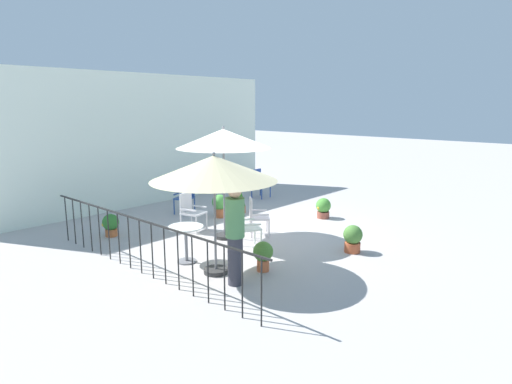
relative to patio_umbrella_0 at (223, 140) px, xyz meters
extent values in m
plane|color=#AEA8A6|center=(0.89, -0.41, -2.23)|extent=(60.00, 60.00, 0.00)
cube|color=white|center=(0.89, 4.32, -0.30)|extent=(9.55, 0.30, 3.88)
cube|color=black|center=(-2.48, -0.41, -1.23)|extent=(0.03, 6.11, 0.03)
cylinder|color=black|center=(-2.48, -3.28, -1.73)|extent=(0.02, 0.02, 1.00)
cylinder|color=black|center=(-2.48, -2.92, -1.73)|extent=(0.02, 0.02, 1.00)
cylinder|color=black|center=(-2.48, -2.56, -1.73)|extent=(0.02, 0.02, 1.00)
cylinder|color=black|center=(-2.48, -2.20, -1.73)|extent=(0.02, 0.02, 1.00)
cylinder|color=black|center=(-2.48, -1.84, -1.73)|extent=(0.02, 0.02, 1.00)
cylinder|color=black|center=(-2.48, -1.49, -1.73)|extent=(0.02, 0.02, 1.00)
cylinder|color=black|center=(-2.48, -1.13, -1.73)|extent=(0.02, 0.02, 1.00)
cylinder|color=black|center=(-2.48, -0.77, -1.73)|extent=(0.02, 0.02, 1.00)
cylinder|color=black|center=(-2.48, -0.41, -1.73)|extent=(0.02, 0.02, 1.00)
cylinder|color=black|center=(-2.48, -0.05, -1.73)|extent=(0.02, 0.02, 1.00)
cylinder|color=black|center=(-2.48, 0.31, -1.73)|extent=(0.02, 0.02, 1.00)
cylinder|color=black|center=(-2.48, 0.67, -1.73)|extent=(0.02, 0.02, 1.00)
cylinder|color=black|center=(-2.48, 1.03, -1.73)|extent=(0.02, 0.02, 1.00)
cylinder|color=black|center=(-2.48, 1.39, -1.73)|extent=(0.02, 0.02, 1.00)
cylinder|color=black|center=(-2.48, 1.75, -1.73)|extent=(0.02, 0.02, 1.00)
cylinder|color=black|center=(-2.48, 2.11, -1.73)|extent=(0.02, 0.02, 1.00)
cylinder|color=black|center=(-2.48, 2.47, -1.73)|extent=(0.02, 0.02, 1.00)
cylinder|color=#2D2D2D|center=(0.00, 0.00, -2.19)|extent=(0.44, 0.44, 0.08)
cylinder|color=slate|center=(0.00, 0.00, -1.00)|extent=(0.04, 0.04, 2.46)
cone|color=beige|center=(0.00, 0.00, 0.02)|extent=(2.08, 2.08, 0.41)
sphere|color=slate|center=(0.00, 0.00, 0.26)|extent=(0.06, 0.06, 0.06)
cylinder|color=#2D2D2D|center=(-1.57, -1.40, -2.19)|extent=(0.44, 0.44, 0.08)
cylinder|color=slate|center=(-1.57, -1.40, -1.17)|extent=(0.04, 0.04, 2.13)
cone|color=beige|center=(-1.57, -1.40, -0.32)|extent=(2.22, 2.22, 0.44)
sphere|color=slate|center=(-1.57, -1.40, -0.07)|extent=(0.06, 0.06, 0.06)
cylinder|color=white|center=(-1.57, -0.57, -1.53)|extent=(0.67, 0.67, 0.02)
cylinder|color=slate|center=(-1.57, -0.57, -1.89)|extent=(0.06, 0.06, 0.69)
cylinder|color=slate|center=(-1.57, -0.57, -2.22)|extent=(0.37, 0.37, 0.03)
cube|color=white|center=(-0.11, 0.95, -1.79)|extent=(0.58, 0.59, 0.04)
cube|color=white|center=(-0.17, 1.16, -1.54)|extent=(0.44, 0.16, 0.45)
cube|color=white|center=(-0.31, 0.89, -1.67)|extent=(0.15, 0.43, 0.03)
cube|color=white|center=(0.10, 1.01, -1.67)|extent=(0.15, 0.43, 0.03)
cylinder|color=white|center=(-0.26, 0.68, -2.02)|extent=(0.04, 0.04, 0.42)
cylinder|color=white|center=(0.16, 0.79, -2.02)|extent=(0.04, 0.04, 0.42)
cylinder|color=white|center=(-0.38, 1.11, -2.02)|extent=(0.04, 0.04, 0.42)
cylinder|color=white|center=(0.04, 1.22, -2.02)|extent=(0.04, 0.04, 0.42)
cube|color=white|center=(0.69, -0.44, -1.81)|extent=(0.64, 0.64, 0.04)
cube|color=white|center=(0.55, -0.31, -1.58)|extent=(0.34, 0.36, 0.44)
cube|color=white|center=(0.54, -0.60, -1.69)|extent=(0.31, 0.30, 0.03)
cube|color=white|center=(0.84, -0.28, -1.69)|extent=(0.31, 0.30, 0.03)
cylinder|color=white|center=(0.69, -0.74, -2.03)|extent=(0.04, 0.04, 0.40)
cylinder|color=white|center=(0.99, -0.42, -2.03)|extent=(0.04, 0.04, 0.40)
cylinder|color=white|center=(0.40, -0.46, -2.03)|extent=(0.04, 0.04, 0.40)
cylinder|color=white|center=(0.70, -0.15, -2.03)|extent=(0.04, 0.04, 0.40)
cube|color=white|center=(-0.15, -0.87, -1.80)|extent=(0.64, 0.65, 0.04)
cube|color=white|center=(-0.33, -0.77, -1.55)|extent=(0.26, 0.42, 0.46)
cube|color=white|center=(-0.26, -1.06, -1.68)|extent=(0.38, 0.24, 0.03)
cube|color=white|center=(-0.04, -0.68, -1.68)|extent=(0.38, 0.24, 0.03)
cylinder|color=white|center=(-0.08, -1.17, -2.03)|extent=(0.04, 0.04, 0.42)
cylinder|color=white|center=(0.15, -0.79, -2.03)|extent=(0.04, 0.04, 0.42)
cylinder|color=white|center=(-0.44, -0.96, -2.03)|extent=(0.04, 0.04, 0.42)
cylinder|color=white|center=(-0.22, -0.57, -2.03)|extent=(0.04, 0.04, 0.42)
cube|color=#2D4F96|center=(0.83, 2.46, -1.80)|extent=(0.60, 0.60, 0.04)
cube|color=#2D4F96|center=(1.02, 2.54, -1.56)|extent=(0.21, 0.41, 0.45)
cube|color=#2D4F96|center=(0.74, 2.65, -1.68)|extent=(0.39, 0.20, 0.03)
cube|color=#2D4F96|center=(0.91, 2.27, -1.68)|extent=(0.39, 0.20, 0.03)
cylinder|color=#2D4F96|center=(0.55, 2.57, -2.03)|extent=(0.04, 0.04, 0.42)
cylinder|color=#2D4F96|center=(0.72, 2.19, -2.03)|extent=(0.04, 0.04, 0.42)
cylinder|color=#2D4F96|center=(0.93, 2.74, -2.03)|extent=(0.04, 0.04, 0.42)
cylinder|color=#2D4F96|center=(1.10, 2.35, -2.03)|extent=(0.04, 0.04, 0.42)
cube|color=#244398|center=(3.84, 2.27, -1.78)|extent=(0.51, 0.47, 0.04)
cube|color=#244398|center=(3.83, 2.47, -1.54)|extent=(0.46, 0.06, 0.44)
cube|color=#244398|center=(3.62, 2.26, -1.66)|extent=(0.06, 0.41, 0.03)
cube|color=#244398|center=(4.06, 2.28, -1.66)|extent=(0.06, 0.41, 0.03)
cylinder|color=#244398|center=(3.62, 2.05, -2.02)|extent=(0.04, 0.04, 0.43)
cylinder|color=#244398|center=(4.07, 2.07, -2.02)|extent=(0.04, 0.04, 0.43)
cylinder|color=#244398|center=(3.60, 2.47, -2.02)|extent=(0.04, 0.04, 0.43)
cylinder|color=#244398|center=(4.05, 2.49, -2.02)|extent=(0.04, 0.04, 0.43)
cylinder|color=brown|center=(2.99, -0.69, -2.15)|extent=(0.33, 0.33, 0.18)
cylinder|color=#382819|center=(2.99, -0.69, -2.07)|extent=(0.29, 0.29, 0.02)
sphere|color=#488E35|center=(2.99, -0.69, -1.89)|extent=(0.40, 0.40, 0.40)
sphere|color=gold|center=(2.83, -0.65, -1.93)|extent=(0.10, 0.10, 0.10)
sphere|color=gold|center=(3.12, -0.66, -1.83)|extent=(0.12, 0.12, 0.12)
cylinder|color=#A05A33|center=(1.91, 1.34, -2.13)|extent=(0.28, 0.28, 0.20)
cylinder|color=#382819|center=(1.91, 1.34, -2.04)|extent=(0.25, 0.25, 0.02)
cone|color=#23621D|center=(1.91, 1.34, -1.78)|extent=(0.26, 0.26, 0.50)
cylinder|color=#BF6239|center=(1.19, 1.42, -2.11)|extent=(0.25, 0.25, 0.24)
cylinder|color=#382819|center=(1.19, 1.42, -2.00)|extent=(0.22, 0.22, 0.02)
sphere|color=#499840|center=(1.19, 1.42, -1.82)|extent=(0.41, 0.41, 0.41)
sphere|color=gold|center=(1.11, 1.56, -1.82)|extent=(0.09, 0.09, 0.09)
sphere|color=gold|center=(1.27, 1.29, -1.75)|extent=(0.09, 0.09, 0.09)
sphere|color=gold|center=(1.12, 1.51, -1.72)|extent=(0.10, 0.10, 0.10)
cylinder|color=#CD643A|center=(-0.93, -1.96, -2.13)|extent=(0.22, 0.22, 0.21)
cylinder|color=#382819|center=(-0.93, -1.96, -2.03)|extent=(0.20, 0.20, 0.02)
sphere|color=#4A7F31|center=(-0.93, -1.96, -1.86)|extent=(0.37, 0.37, 0.37)
cylinder|color=#BB6436|center=(-1.66, 2.04, -2.15)|extent=(0.27, 0.27, 0.17)
cylinder|color=#382819|center=(-1.66, 2.04, -2.07)|extent=(0.24, 0.24, 0.02)
sphere|color=#2E722B|center=(-1.66, 2.04, -1.90)|extent=(0.38, 0.38, 0.38)
sphere|color=gold|center=(-1.81, 2.09, -1.94)|extent=(0.09, 0.09, 0.09)
sphere|color=gold|center=(-1.76, 1.98, -1.84)|extent=(0.11, 0.11, 0.11)
sphere|color=gold|center=(-1.58, 2.16, -1.95)|extent=(0.10, 0.10, 0.10)
cylinder|color=#B35231|center=(1.08, -2.66, -2.13)|extent=(0.33, 0.33, 0.21)
cylinder|color=#382819|center=(1.08, -2.66, -2.04)|extent=(0.29, 0.29, 0.02)
sphere|color=#477933|center=(1.08, -2.66, -1.86)|extent=(0.39, 0.39, 0.39)
sphere|color=gold|center=(1.07, -2.80, -1.86)|extent=(0.10, 0.10, 0.10)
sphere|color=gold|center=(1.15, -2.52, -1.86)|extent=(0.11, 0.11, 0.11)
cylinder|color=#33333D|center=(-1.69, -2.01, -1.82)|extent=(0.26, 0.26, 0.83)
cylinder|color=#4D8751|center=(-1.69, -2.01, -1.07)|extent=(0.41, 0.41, 0.66)
sphere|color=tan|center=(-1.69, -2.01, -0.63)|extent=(0.23, 0.23, 0.23)
camera|label=1|loc=(-6.62, -6.91, 0.77)|focal=30.62mm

